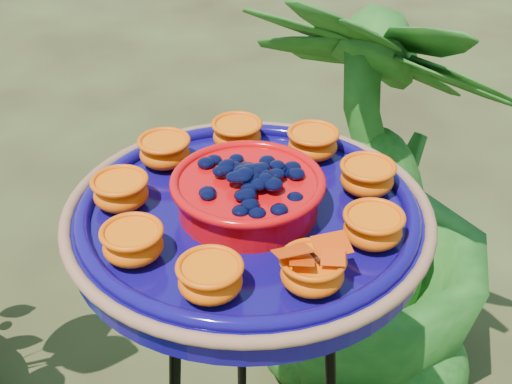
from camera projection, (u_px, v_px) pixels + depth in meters
feeder_dish at (248, 212)px, 0.96m from camera, size 0.54×0.54×0.11m
shrub_back_right at (372, 210)px, 1.71m from camera, size 0.88×0.88×1.11m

